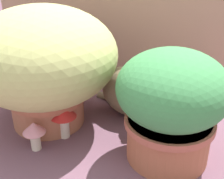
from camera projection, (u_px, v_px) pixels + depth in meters
ground_plane at (74, 132)px, 1.25m from camera, size 6.00×6.00×0.00m
grass_planter at (43, 61)px, 1.20m from camera, size 0.59×0.59×0.49m
leafy_planter at (171, 103)px, 1.02m from camera, size 0.37×0.37×0.40m
cat at (132, 90)px, 1.32m from camera, size 0.35×0.28×0.32m
mushroom_ornament_pink at (34, 131)px, 1.12m from camera, size 0.08×0.08×0.12m
mushroom_ornament_red at (63, 115)px, 1.18m from camera, size 0.10×0.10×0.14m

